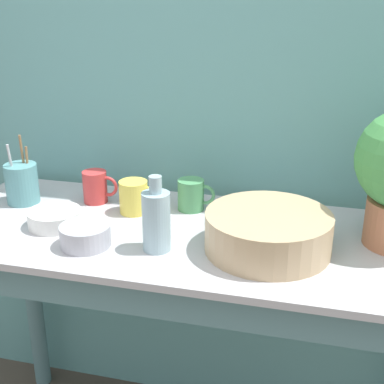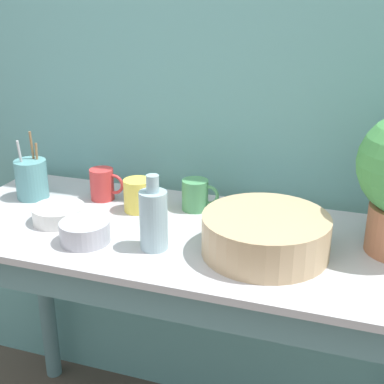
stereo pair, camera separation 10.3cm
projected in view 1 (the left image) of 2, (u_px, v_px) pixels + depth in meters
wall_back at (219, 84)px, 1.65m from camera, size 6.00×0.05×2.40m
counter_table at (190, 292)px, 1.51m from camera, size 1.45×0.57×0.85m
bowl_wash_large at (268, 232)px, 1.36m from camera, size 0.32×0.32×0.10m
bottle_tall at (156, 220)px, 1.35m from camera, size 0.07×0.07×0.20m
mug_red at (96, 187)px, 1.66m from camera, size 0.11×0.07×0.10m
mug_yellow at (134, 197)px, 1.58m from camera, size 0.12×0.08×0.10m
mug_green at (192, 195)px, 1.61m from camera, size 0.12×0.08×0.09m
bowl_small_enamel_white at (55, 218)px, 1.51m from camera, size 0.15×0.15×0.05m
bowl_small_steel at (85, 236)px, 1.39m from camera, size 0.13×0.13×0.06m
utensil_cup at (22, 183)px, 1.65m from camera, size 0.10×0.10×0.21m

